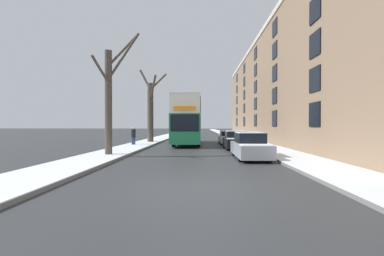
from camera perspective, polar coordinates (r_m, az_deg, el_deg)
The scene contains 11 objects.
ground_plane at distance 7.79m, azimuth -0.10°, elevation -13.25°, with size 320.00×320.00×0.00m, color #303335.
sidewalk_left at distance 60.86m, azimuth -3.35°, elevation -1.15°, with size 2.69×130.00×0.16m.
sidewalk_right at distance 60.81m, azimuth 6.94°, elevation -1.16°, with size 2.69×130.00×0.16m.
terrace_facade_right at distance 33.11m, azimuth 21.68°, elevation 8.11°, with size 9.10×45.54×12.50m.
bare_tree_left_0 at distance 16.10m, azimuth -17.80°, elevation 6.49°, with size 2.32×2.45×7.67m.
bare_tree_left_1 at distance 27.71m, azimuth -9.16°, elevation 4.28°, with size 2.92×3.50×7.91m.
double_decker_bus at distance 25.60m, azimuth -0.89°, elevation 2.05°, with size 2.55×10.63×4.50m.
parked_car_0 at distance 14.91m, azimuth 12.76°, elevation -3.99°, with size 1.70×4.40×1.49m.
parked_car_1 at distance 20.62m, azimuth 9.76°, elevation -2.75°, with size 1.83×4.00×1.47m.
parked_car_2 at distance 26.18m, azimuth 8.12°, elevation -2.18°, with size 1.81×4.37×1.33m.
pedestrian_left_sidewalk at distance 23.66m, azimuth -12.88°, elevation -1.66°, with size 0.38×0.38×1.75m.
Camera 1 is at (0.29, -7.56, 1.85)m, focal length 24.00 mm.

